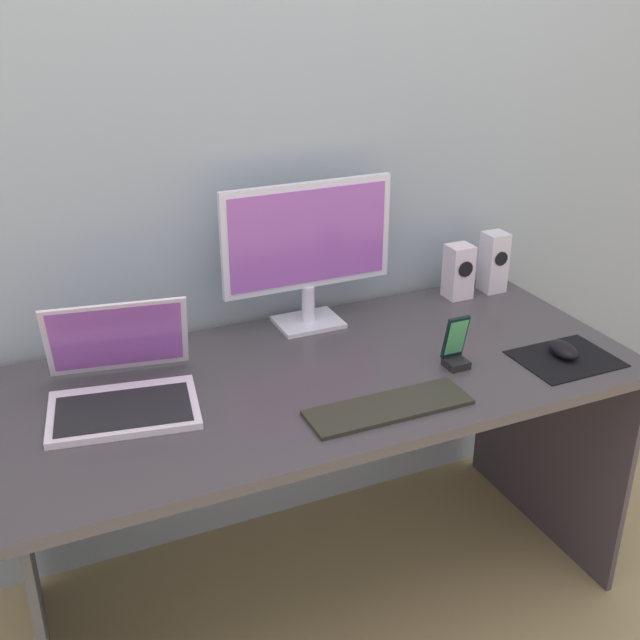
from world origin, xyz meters
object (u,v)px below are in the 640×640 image
Objects in this scene: laptop at (121,385)px; phone_in_dock at (456,349)px; speaker_near_monitor at (459,271)px; speaker_right at (494,262)px; monitor at (308,247)px; keyboard_external at (389,407)px; mouse at (563,350)px.

laptop is 2.77× the size of phone_in_dock.
laptop is (-1.06, -0.21, -0.04)m from speaker_near_monitor.
monitor is at bearing 179.69° from speaker_right.
laptop reaches higher than speaker_right.
mouse is at bearing 5.13° from keyboard_external.
laptop is at bearing 174.73° from mouse.
speaker_near_monitor is at bearing -179.97° from speaker_right.
speaker_right is 0.13m from speaker_near_monitor.
monitor is 0.49m from phone_in_dock.
speaker_near_monitor is 0.43× the size of laptop.
speaker_right reaches higher than speaker_near_monitor.
laptop is at bearing -169.82° from speaker_right.
speaker_right is at bearing 44.81° from phone_in_dock.
speaker_near_monitor reaches higher than phone_in_dock.
laptop reaches higher than phone_in_dock.
speaker_right is 0.54m from phone_in_dock.
keyboard_external is 3.90× the size of mouse.
monitor is 4.88× the size of mouse.
mouse is at bearing -102.20° from speaker_right.
monitor is at bearing 122.08° from phone_in_dock.
monitor is 2.60× the size of speaker_right.
phone_in_dock is at bearing -135.19° from speaker_right.
keyboard_external is 0.54m from mouse.
speaker_near_monitor is at bearing 11.37° from laptop.
monitor reaches higher than speaker_near_monitor.
laptop reaches higher than mouse.
mouse is (0.03, -0.45, -0.06)m from speaker_near_monitor.
monitor is at bearing 88.73° from keyboard_external.
speaker_right is 0.49× the size of laptop.
phone_in_dock is at bearing 172.64° from mouse.
speaker_right is at bearing 38.41° from keyboard_external.
phone_in_dock is at bearing -11.63° from laptop.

